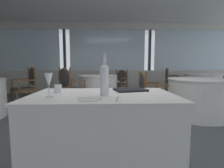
{
  "coord_description": "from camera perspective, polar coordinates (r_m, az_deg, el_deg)",
  "views": [
    {
      "loc": [
        -0.07,
        -2.67,
        1.03
      ],
      "look_at": [
        -0.01,
        -1.03,
        0.85
      ],
      "focal_mm": 27.38,
      "sensor_mm": 36.0,
      "label": 1
    }
  ],
  "objects": [
    {
      "name": "ground_plane",
      "position": [
        2.86,
        -0.58,
        -14.94
      ],
      "size": [
        13.32,
        13.32,
        0.0
      ],
      "primitive_type": "plane",
      "color": "#4C5156"
    },
    {
      "name": "window_wall_far",
      "position": [
        6.51,
        -1.5,
        6.31
      ],
      "size": [
        10.2,
        0.14,
        2.61
      ],
      "color": "beige",
      "rests_on": "ground_plane"
    },
    {
      "name": "foreground_table",
      "position": [
        1.67,
        -3.01,
        -16.43
      ],
      "size": [
        1.3,
        0.82,
        0.77
      ],
      "color": "white",
      "rests_on": "ground_plane"
    },
    {
      "name": "side_plate",
      "position": [
        1.31,
        -7.46,
        -5.02
      ],
      "size": [
        0.17,
        0.17,
        0.01
      ],
      "primitive_type": "cylinder",
      "color": "white",
      "rests_on": "foreground_table"
    },
    {
      "name": "butter_knife",
      "position": [
        1.31,
        -7.46,
        -4.79
      ],
      "size": [
        0.19,
        0.06,
        0.0
      ],
      "primitive_type": "cube",
      "rotation": [
        0.0,
        0.0,
        -0.24
      ],
      "color": "silver",
      "rests_on": "foreground_table"
    },
    {
      "name": "dinner_fork",
      "position": [
        1.32,
        1.88,
        -5.03
      ],
      "size": [
        0.05,
        0.19,
        0.0
      ],
      "primitive_type": "cube",
      "rotation": [
        0.0,
        0.0,
        1.42
      ],
      "color": "silver",
      "rests_on": "foreground_table"
    },
    {
      "name": "water_bottle",
      "position": [
        1.48,
        -2.54,
        1.87
      ],
      "size": [
        0.07,
        0.07,
        0.36
      ],
      "color": "white",
      "rests_on": "foreground_table"
    },
    {
      "name": "wine_glass",
      "position": [
        1.48,
        -20.42,
        1.09
      ],
      "size": [
        0.07,
        0.07,
        0.2
      ],
      "color": "white",
      "rests_on": "foreground_table"
    },
    {
      "name": "water_tumbler",
      "position": [
        1.72,
        -17.62,
        -1.46
      ],
      "size": [
        0.07,
        0.07,
        0.08
      ],
      "primitive_type": "cylinder",
      "color": "white",
      "rests_on": "foreground_table"
    },
    {
      "name": "menu_book",
      "position": [
        1.77,
        6.15,
        -1.95
      ],
      "size": [
        0.36,
        0.29,
        0.02
      ],
      "primitive_type": "cube",
      "rotation": [
        0.0,
        0.0,
        0.24
      ],
      "color": "black",
      "rests_on": "foreground_table"
    },
    {
      "name": "background_table_0",
      "position": [
        4.68,
        -4.56,
        -1.78
      ],
      "size": [
        1.05,
        1.05,
        0.77
      ],
      "color": "white",
      "rests_on": "ground_plane"
    },
    {
      "name": "dining_chair_0_0",
      "position": [
        5.38,
        2.53,
        0.79
      ],
      "size": [
        0.66,
        0.66,
        0.91
      ],
      "rotation": [
        0.0,
        0.0,
        3.98
      ],
      "color": "brown",
      "rests_on": "ground_plane"
    },
    {
      "name": "dining_chair_0_1",
      "position": [
        4.04,
        -14.14,
        -0.46
      ],
      "size": [
        0.66,
        0.66,
        0.99
      ],
      "rotation": [
        0.0,
        0.0,
        7.12
      ],
      "color": "brown",
      "rests_on": "ground_plane"
    },
    {
      "name": "dining_chair_1_0",
      "position": [
        4.53,
        -26.43,
        -0.11
      ],
      "size": [
        0.66,
        0.66,
        1.0
      ],
      "rotation": [
        0.0,
        0.0,
        3.89
      ],
      "color": "brown",
      "rests_on": "ground_plane"
    },
    {
      "name": "background_table_2",
      "position": [
        3.83,
        26.73,
        -4.18
      ],
      "size": [
        1.18,
        1.18,
        0.77
      ],
      "color": "white",
      "rests_on": "ground_plane"
    },
    {
      "name": "dining_chair_2_1",
      "position": [
        3.39,
        12.1,
        -2.4
      ],
      "size": [
        0.49,
        0.55,
        0.91
      ],
      "rotation": [
        0.0,
        0.0,
        6.33
      ],
      "color": "brown",
      "rests_on": "ground_plane"
    },
    {
      "name": "background_table_3",
      "position": [
        6.33,
        27.82,
        -0.41
      ],
      "size": [
        1.15,
        1.15,
        0.77
      ],
      "color": "white",
      "rests_on": "ground_plane"
    },
    {
      "name": "dining_chair_3_1",
      "position": [
        6.08,
        18.92,
        1.43
      ],
      "size": [
        0.55,
        0.6,
        0.95
      ],
      "rotation": [
        0.0,
        0.0,
        12.35
      ],
      "color": "brown",
      "rests_on": "ground_plane"
    }
  ]
}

